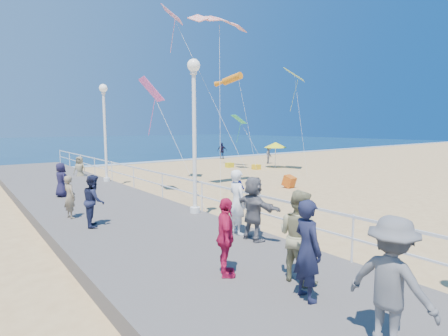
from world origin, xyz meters
TOP-DOWN VIEW (x-y plane):
  - ground at (0.00, 0.00)m, footprint 160.00×160.00m
  - ocean at (0.00, 65.00)m, footprint 160.00×90.00m
  - surf_line at (0.00, 20.50)m, footprint 160.00×1.20m
  - boardwalk at (-7.50, 0.00)m, footprint 5.00×44.00m
  - railing at (-5.05, 0.00)m, footprint 0.05×42.00m
  - lamp_post_mid at (-5.35, 0.00)m, footprint 0.44×0.44m
  - lamp_post_far at (-5.35, 9.00)m, footprint 0.44×0.44m
  - woman_holding_toddler at (-5.75, -2.81)m, footprint 0.53×0.73m
  - toddler_held at (-5.60, -2.66)m, footprint 0.40×0.48m
  - spectator_0 at (-7.19, -6.45)m, footprint 0.59×0.75m
  - spectator_1 at (-6.72, -5.85)m, footprint 0.75×0.93m
  - spectator_2 at (-7.41, -8.04)m, footprint 0.74×1.23m
  - spectator_3 at (-7.74, -4.82)m, footprint 0.85×1.02m
  - spectator_4 at (-8.40, 5.95)m, footprint 0.63×0.82m
  - spectator_5 at (-5.74, -3.48)m, footprint 0.54×1.61m
  - spectator_6 at (-9.04, 1.93)m, footprint 0.44×0.58m
  - spectator_7 at (-8.70, 0.50)m, footprint 0.81×0.92m
  - beach_walker_a at (11.06, 12.69)m, footprint 1.29×1.10m
  - beach_walker_b at (10.48, 19.10)m, footprint 1.04×0.99m
  - beach_walker_c at (-5.92, 12.14)m, footprint 0.92×0.92m
  - box_kite at (2.81, 2.86)m, footprint 0.62×0.76m
  - beach_umbrella at (9.17, 10.07)m, footprint 1.90×1.90m
  - beach_chair_left at (6.27, 12.56)m, footprint 0.55×0.55m
  - beach_chair_right at (7.12, 10.18)m, footprint 0.55×0.55m
  - kite_parafoil at (-0.62, 4.82)m, footprint 3.41×0.94m
  - kite_windsock at (6.09, 11.99)m, footprint 1.08×3.07m
  - kite_diamond_pink at (-4.16, 5.65)m, footprint 1.29×1.64m
  - kite_diamond_multi at (8.27, 7.42)m, footprint 2.18×2.11m
  - kite_diamond_green at (6.00, 11.07)m, footprint 1.33×1.45m
  - kite_diamond_redwhite at (-1.70, 7.80)m, footprint 1.62×1.66m

SIDE VIEW (x-z plane):
  - ground at x=0.00m, z-range 0.00..0.00m
  - ocean at x=0.00m, z-range -0.01..0.04m
  - surf_line at x=0.00m, z-range 0.01..0.05m
  - boardwalk at x=-7.50m, z-range 0.00..0.40m
  - beach_chair_left at x=6.27m, z-range 0.00..0.40m
  - beach_chair_right at x=7.12m, z-range 0.00..0.40m
  - box_kite at x=2.81m, z-range -0.07..0.67m
  - beach_walker_c at x=-5.92m, z-range 0.00..1.61m
  - beach_walker_a at x=11.06m, z-range 0.00..1.73m
  - beach_walker_b at x=10.48m, z-range 0.00..1.73m
  - spectator_6 at x=-9.04m, z-range 0.40..1.84m
  - spectator_4 at x=-8.40m, z-range 0.40..1.89m
  - spectator_7 at x=-8.70m, z-range 0.40..1.99m
  - spectator_3 at x=-7.74m, z-range 0.40..2.03m
  - railing at x=-5.05m, z-range 0.98..1.53m
  - spectator_5 at x=-5.74m, z-range 0.40..2.13m
  - spectator_0 at x=-7.19m, z-range 0.40..2.20m
  - spectator_1 at x=-6.72m, z-range 0.40..2.23m
  - woman_holding_toddler at x=-5.75m, z-range 0.40..2.25m
  - spectator_2 at x=-7.41m, z-range 0.40..2.27m
  - toddler_held at x=-5.60m, z-range 1.25..2.15m
  - beach_umbrella at x=9.17m, z-range 0.84..2.98m
  - lamp_post_mid at x=-5.35m, z-range 1.00..6.32m
  - lamp_post_far at x=-5.35m, z-range 1.00..6.32m
  - kite_diamond_green at x=6.00m, z-range 3.65..4.35m
  - kite_diamond_pink at x=-4.16m, z-range 4.68..5.78m
  - kite_diamond_multi at x=8.27m, z-range 6.74..7.68m
  - kite_windsock at x=6.09m, z-range 6.66..7.82m
  - kite_parafoil at x=-0.62m, z-range 8.64..9.29m
  - kite_diamond_redwhite at x=-1.70m, z-range 9.28..10.10m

